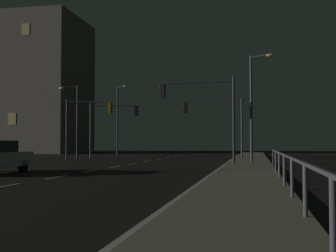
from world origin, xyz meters
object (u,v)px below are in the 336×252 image
(traffic_light_near_right, at_px, (215,115))
(traffic_light_far_center, at_px, (200,102))
(street_lamp_median, at_px, (74,114))
(traffic_light_overhead_east, at_px, (87,117))
(traffic_light_mid_right, at_px, (112,119))
(street_lamp_corner, at_px, (255,97))
(building_distant, at_px, (17,87))
(street_lamp_mid_block, at_px, (119,113))

(traffic_light_near_right, bearing_deg, traffic_light_far_center, -90.66)
(traffic_light_near_right, relative_size, street_lamp_median, 0.78)
(traffic_light_overhead_east, xyz_separation_m, traffic_light_mid_right, (0.55, 4.80, 0.09))
(street_lamp_corner, distance_m, building_distant, 43.70)
(street_lamp_corner, bearing_deg, traffic_light_overhead_east, 165.03)
(traffic_light_overhead_east, height_order, street_lamp_corner, street_lamp_corner)
(traffic_light_far_center, relative_size, traffic_light_near_right, 1.08)
(traffic_light_mid_right, height_order, street_lamp_median, street_lamp_median)
(street_lamp_corner, relative_size, street_lamp_median, 1.12)
(street_lamp_median, relative_size, street_lamp_mid_block, 0.81)
(traffic_light_mid_right, bearing_deg, street_lamp_corner, -32.84)
(traffic_light_overhead_east, bearing_deg, traffic_light_near_right, 20.25)
(traffic_light_mid_right, bearing_deg, street_lamp_median, -139.50)
(traffic_light_overhead_east, bearing_deg, building_distant, 130.62)
(traffic_light_overhead_east, distance_m, street_lamp_mid_block, 14.79)
(street_lamp_corner, height_order, building_distant, building_distant)
(traffic_light_near_right, xyz_separation_m, building_distant, (-30.46, 19.77, 5.71))
(traffic_light_mid_right, xyz_separation_m, street_lamp_mid_block, (-2.46, 9.81, 1.16))
(building_distant, bearing_deg, traffic_light_far_center, -44.00)
(traffic_light_far_center, distance_m, street_lamp_mid_block, 23.68)
(street_lamp_mid_block, bearing_deg, traffic_light_mid_right, -75.91)
(street_lamp_median, height_order, street_lamp_mid_block, street_lamp_mid_block)
(traffic_light_far_center, relative_size, street_lamp_corner, 0.75)
(traffic_light_overhead_east, bearing_deg, street_lamp_corner, -14.97)
(traffic_light_far_center, xyz_separation_m, street_lamp_mid_block, (-12.06, 20.36, 0.74))
(traffic_light_overhead_east, height_order, street_lamp_mid_block, street_lamp_mid_block)
(traffic_light_near_right, bearing_deg, building_distant, 147.02)
(traffic_light_mid_right, xyz_separation_m, building_distant, (-20.75, 18.76, 5.87))
(traffic_light_far_center, height_order, traffic_light_near_right, traffic_light_far_center)
(traffic_light_overhead_east, bearing_deg, street_lamp_mid_block, 97.46)
(traffic_light_overhead_east, distance_m, street_lamp_median, 3.32)
(street_lamp_median, relative_size, building_distant, 0.34)
(traffic_light_far_center, bearing_deg, traffic_light_near_right, 89.34)
(traffic_light_far_center, relative_size, building_distant, 0.29)
(traffic_light_far_center, height_order, street_lamp_corner, street_lamp_corner)
(street_lamp_median, bearing_deg, traffic_light_overhead_east, -48.35)
(traffic_light_near_right, relative_size, traffic_light_mid_right, 1.00)
(street_lamp_corner, relative_size, street_lamp_mid_block, 0.91)
(traffic_light_overhead_east, height_order, street_lamp_median, street_lamp_median)
(street_lamp_corner, xyz_separation_m, street_lamp_mid_block, (-15.55, 18.26, 0.28))
(street_lamp_median, distance_m, building_distant, 28.29)
(traffic_light_near_right, bearing_deg, street_lamp_corner, -65.57)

